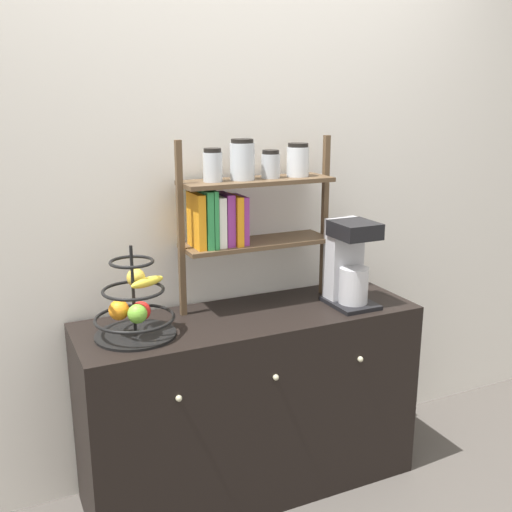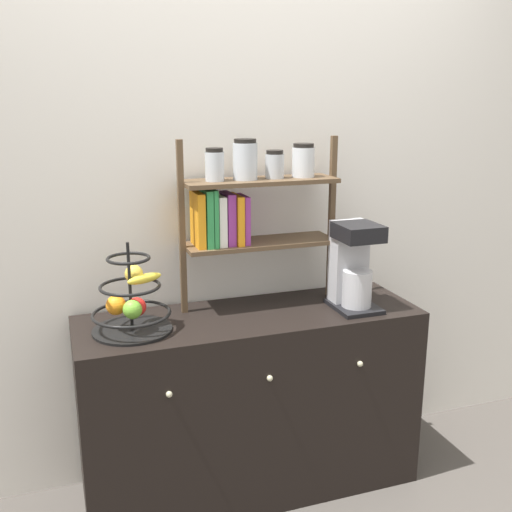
{
  "view_description": "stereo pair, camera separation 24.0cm",
  "coord_description": "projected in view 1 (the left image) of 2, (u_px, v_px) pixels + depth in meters",
  "views": [
    {
      "loc": [
        -0.96,
        -1.87,
        1.67
      ],
      "look_at": [
        0.03,
        0.23,
        1.05
      ],
      "focal_mm": 42.0,
      "sensor_mm": 36.0,
      "label": 1
    },
    {
      "loc": [
        -0.74,
        -1.96,
        1.67
      ],
      "look_at": [
        0.03,
        0.23,
        1.05
      ],
      "focal_mm": 42.0,
      "sensor_mm": 36.0,
      "label": 2
    }
  ],
  "objects": [
    {
      "name": "sideboard",
      "position": [
        251.0,
        402.0,
        2.56
      ],
      "size": [
        1.42,
        0.48,
        0.8
      ],
      "color": "black",
      "rests_on": "ground_plane"
    },
    {
      "name": "fruit_stand",
      "position": [
        134.0,
        308.0,
        2.21
      ],
      "size": [
        0.3,
        0.3,
        0.35
      ],
      "color": "black",
      "rests_on": "sideboard"
    },
    {
      "name": "wall_back",
      "position": [
        224.0,
        185.0,
        2.57
      ],
      "size": [
        7.0,
        0.05,
        2.6
      ],
      "primitive_type": "cube",
      "color": "silver",
      "rests_on": "ground_plane"
    },
    {
      "name": "coffee_maker",
      "position": [
        349.0,
        262.0,
        2.55
      ],
      "size": [
        0.18,
        0.23,
        0.37
      ],
      "color": "black",
      "rests_on": "sideboard"
    },
    {
      "name": "shelf_hutch",
      "position": [
        242.0,
        202.0,
        2.45
      ],
      "size": [
        0.69,
        0.2,
        0.71
      ],
      "color": "brown",
      "rests_on": "sideboard"
    }
  ]
}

